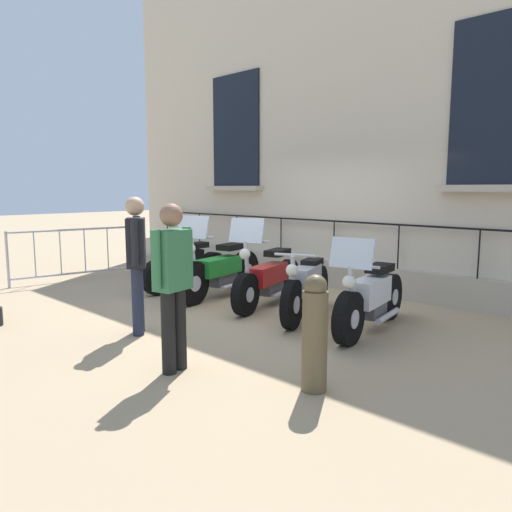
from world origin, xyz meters
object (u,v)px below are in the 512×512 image
object	(u,v)px
motorcycle_black	(186,267)
pedestrian_walking	(136,257)
motorcycle_red	(268,279)
crowd_barrier	(73,253)
motorcycle_green	(220,271)
pedestrian_standing	(173,278)
motorcycle_silver	(307,288)
bollard	(315,333)
motorcycle_white	(371,299)

from	to	relation	value
motorcycle_black	pedestrian_walking	bearing A→B (deg)	39.32
motorcycle_black	motorcycle_red	bearing A→B (deg)	94.83
crowd_barrier	pedestrian_walking	size ratio (longest dim) A/B	1.37
motorcycle_green	crowd_barrier	xyz separation A→B (m)	(1.04, -3.20, 0.12)
crowd_barrier	pedestrian_standing	xyz separation A→B (m)	(1.54, 5.39, 0.39)
crowd_barrier	pedestrian_walking	world-z (taller)	pedestrian_walking
motorcycle_red	motorcycle_silver	size ratio (longest dim) A/B	1.14
motorcycle_silver	pedestrian_standing	bearing A→B (deg)	7.01
crowd_barrier	pedestrian_standing	world-z (taller)	pedestrian_standing
bollard	pedestrian_standing	bearing A→B (deg)	-65.53
motorcycle_white	pedestrian_walking	bearing A→B (deg)	-44.06
pedestrian_walking	crowd_barrier	bearing A→B (deg)	-105.05
motorcycle_white	motorcycle_red	bearing A→B (deg)	-94.40
motorcycle_silver	bollard	bearing A→B (deg)	39.62
motorcycle_black	motorcycle_red	world-z (taller)	motorcycle_red
motorcycle_silver	crowd_barrier	bearing A→B (deg)	-78.81
crowd_barrier	bollard	world-z (taller)	bollard
motorcycle_red	crowd_barrier	bearing A→B (deg)	-73.98
motorcycle_black	crowd_barrier	distance (m)	2.52
motorcycle_white	crowd_barrier	bearing A→B (deg)	-80.21
bollard	pedestrian_standing	xyz separation A→B (m)	(0.59, -1.30, 0.41)
motorcycle_black	pedestrian_standing	distance (m)	4.08
motorcycle_white	pedestrian_walking	distance (m)	3.02
motorcycle_black	motorcycle_white	xyz separation A→B (m)	(-0.01, 3.80, 0.02)
motorcycle_black	pedestrian_standing	bearing A→B (deg)	50.30
motorcycle_green	motorcycle_silver	size ratio (longest dim) A/B	1.17
motorcycle_red	pedestrian_walking	xyz separation A→B (m)	(2.28, -0.15, 0.56)
motorcycle_silver	pedestrian_standing	size ratio (longest dim) A/B	1.10
motorcycle_black	motorcycle_white	size ratio (longest dim) A/B	0.95
motorcycle_green	motorcycle_white	bearing A→B (deg)	90.19
pedestrian_standing	pedestrian_walking	bearing A→B (deg)	-108.54
motorcycle_silver	crowd_barrier	xyz separation A→B (m)	(1.00, -5.08, 0.14)
motorcycle_white	crowd_barrier	size ratio (longest dim) A/B	0.87
motorcycle_red	pedestrian_walking	world-z (taller)	pedestrian_walking
motorcycle_black	pedestrian_walking	world-z (taller)	pedestrian_walking
motorcycle_black	motorcycle_white	world-z (taller)	motorcycle_white
motorcycle_black	motorcycle_red	size ratio (longest dim) A/B	0.93
motorcycle_white	bollard	world-z (taller)	motorcycle_white
motorcycle_green	crowd_barrier	world-z (taller)	motorcycle_green
motorcycle_white	motorcycle_black	bearing A→B (deg)	-89.82
motorcycle_silver	crowd_barrier	world-z (taller)	crowd_barrier
motorcycle_green	bollard	xyz separation A→B (m)	(1.99, 3.49, 0.09)
pedestrian_standing	motorcycle_white	bearing A→B (deg)	165.04
motorcycle_green	crowd_barrier	size ratio (longest dim) A/B	0.91
motorcycle_black	bollard	world-z (taller)	bollard
motorcycle_silver	bollard	size ratio (longest dim) A/B	1.72
motorcycle_red	crowd_barrier	world-z (taller)	motorcycle_red
motorcycle_green	pedestrian_walking	distance (m)	2.34
motorcycle_silver	bollard	world-z (taller)	bollard
pedestrian_standing	motorcycle_black	bearing A→B (deg)	-129.70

